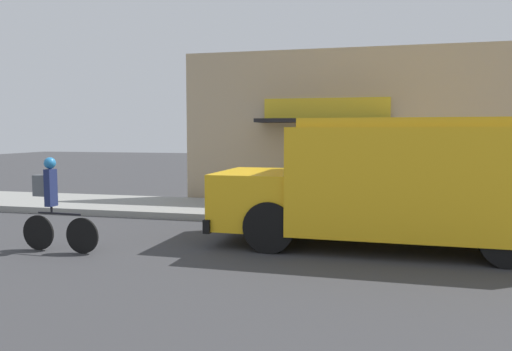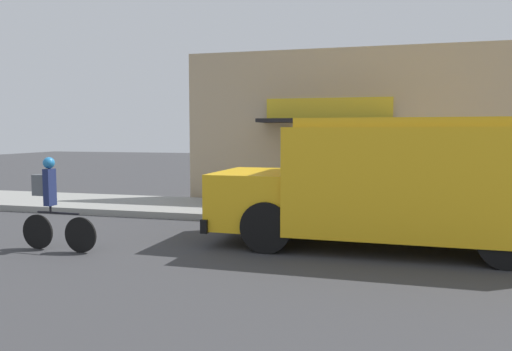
% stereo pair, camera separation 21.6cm
% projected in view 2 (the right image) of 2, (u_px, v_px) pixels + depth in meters
% --- Properties ---
extents(ground_plane, '(70.00, 70.00, 0.00)m').
position_uv_depth(ground_plane, '(414.00, 231.00, 10.27)').
color(ground_plane, '#38383A').
extents(sidewalk, '(28.00, 2.72, 0.16)m').
position_uv_depth(sidewalk, '(411.00, 217.00, 11.57)').
color(sidewalk, gray).
rests_on(sidewalk, ground_plane).
extents(storefront, '(12.37, 1.13, 4.29)m').
position_uv_depth(storefront, '(407.00, 128.00, 13.05)').
color(storefront, tan).
rests_on(storefront, ground_plane).
extents(school_bus, '(6.02, 2.73, 2.27)m').
position_uv_depth(school_bus, '(400.00, 181.00, 8.68)').
color(school_bus, yellow).
rests_on(school_bus, ground_plane).
extents(cyclist, '(1.49, 0.21, 1.62)m').
position_uv_depth(cyclist, '(52.00, 205.00, 8.57)').
color(cyclist, black).
rests_on(cyclist, ground_plane).
extents(trash_bin, '(0.57, 0.57, 0.95)m').
position_uv_depth(trash_bin, '(300.00, 186.00, 12.96)').
color(trash_bin, slate).
rests_on(trash_bin, sidewalk).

